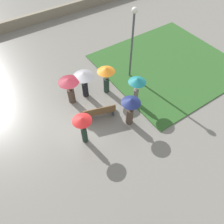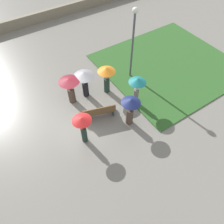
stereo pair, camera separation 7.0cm
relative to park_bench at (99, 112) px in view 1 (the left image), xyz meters
name	(u,v)px [view 1 (the left image)]	position (x,y,z in m)	size (l,w,h in m)	color
ground_plane	(76,114)	(0.99, -0.92, -0.47)	(90.00, 90.00, 0.00)	slate
lawn_patch_near	(168,64)	(-6.34, -1.33, -0.44)	(8.45, 7.92, 0.06)	#2D5B26
parapet_wall	(12,25)	(0.99, -11.74, -0.05)	(45.00, 0.35, 0.85)	gray
park_bench	(99,112)	(0.00, 0.00, 0.00)	(1.82, 0.95, 0.90)	brown
lamp_post	(133,36)	(-3.45, -1.85, 2.40)	(0.32, 0.32, 4.47)	#474C51
crowd_person_maroon	(70,86)	(0.67, -1.91, 0.74)	(1.15, 1.15, 1.74)	#47382D
crowd_person_orange	(106,74)	(-1.45, -1.50, 0.85)	(1.01, 1.01, 1.81)	#1E3328
crowd_person_grey	(84,78)	(-0.23, -1.90, 0.87)	(1.18, 1.18, 1.76)	black
crowd_person_navy	(130,107)	(-1.15, 1.19, 0.80)	(0.98, 0.98, 1.85)	#47382D
crowd_person_red	(83,125)	(1.38, 0.87, 0.85)	(0.92, 0.92, 1.84)	#1E3328
crowd_person_teal	(137,85)	(-2.27, 0.24, 0.95)	(0.95, 0.95, 1.91)	slate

